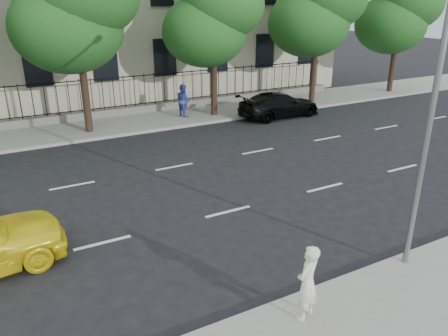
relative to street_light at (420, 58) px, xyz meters
name	(u,v)px	position (x,y,z in m)	size (l,w,h in m)	color
ground	(272,249)	(-2.50, 1.77, -5.15)	(120.00, 120.00, 0.00)	black
far_sidewalk	(124,124)	(-2.50, 15.77, -5.07)	(60.00, 4.00, 0.15)	gray
lane_markings	(198,187)	(-2.50, 6.52, -5.14)	(49.60, 4.62, 0.01)	silver
iron_fence	(115,107)	(-2.50, 17.47, -4.50)	(30.00, 0.50, 2.20)	slate
street_light	(420,58)	(0.00, 0.00, 0.00)	(0.25, 3.32, 8.05)	slate
tree_d	(213,8)	(2.54, 15.13, 0.69)	(5.34, 4.94, 8.84)	#382619
tree_e	(317,1)	(9.54, 15.13, 1.05)	(5.71, 5.31, 9.46)	#382619
tree_f	(399,5)	(16.54, 15.13, 0.73)	(5.52, 5.12, 9.01)	#382619
black_sedan	(279,105)	(5.76, 13.25, -4.44)	(1.98, 4.87, 1.41)	black
woman_near	(307,283)	(-3.53, -0.96, -4.15)	(0.62, 0.41, 1.70)	#EEE6CE
pedestrian_far	(183,100)	(0.84, 15.51, -4.11)	(0.87, 0.68, 1.78)	#30408E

